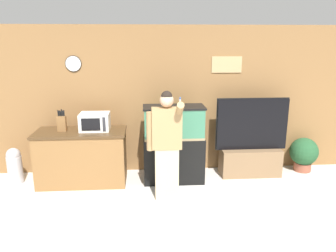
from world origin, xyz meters
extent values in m
cube|color=olive|center=(0.00, 2.77, 1.30)|extent=(10.00, 0.06, 2.60)
cube|color=tan|center=(1.16, 2.73, 1.93)|extent=(0.53, 0.02, 0.28)
cylinder|color=white|center=(-1.48, 2.72, 1.96)|extent=(0.25, 0.03, 0.25)
cylinder|color=black|center=(-1.48, 2.73, 1.96)|extent=(0.27, 0.01, 0.27)
cube|color=brown|center=(-1.35, 2.24, 0.44)|extent=(1.43, 0.65, 0.87)
cube|color=#48321C|center=(-1.35, 2.24, 0.89)|extent=(1.47, 0.69, 0.03)
cube|color=white|center=(-1.11, 2.28, 1.05)|extent=(0.48, 0.37, 0.28)
cube|color=black|center=(-1.15, 2.10, 1.05)|extent=(0.30, 0.01, 0.20)
cube|color=#2D2D33|center=(-0.94, 2.10, 1.05)|extent=(0.05, 0.01, 0.23)
cube|color=brown|center=(-1.64, 2.26, 1.03)|extent=(0.14, 0.09, 0.25)
cylinder|color=black|center=(-1.69, 2.26, 1.20)|extent=(0.02, 0.02, 0.10)
cylinder|color=black|center=(-1.66, 2.26, 1.20)|extent=(0.02, 0.02, 0.09)
cylinder|color=black|center=(-1.64, 2.26, 1.19)|extent=(0.02, 0.02, 0.08)
cylinder|color=black|center=(-1.62, 2.26, 1.20)|extent=(0.02, 0.02, 0.09)
cylinder|color=black|center=(-1.59, 2.26, 1.20)|extent=(0.02, 0.02, 0.10)
cylinder|color=black|center=(-1.69, 2.30, 1.20)|extent=(0.02, 0.02, 0.08)
cylinder|color=black|center=(-1.66, 2.30, 1.20)|extent=(0.02, 0.02, 0.09)
cylinder|color=black|center=(-1.64, 2.30, 1.21)|extent=(0.02, 0.02, 0.11)
cylinder|color=black|center=(-1.62, 2.30, 1.19)|extent=(0.02, 0.02, 0.08)
cube|color=black|center=(0.19, 2.23, 0.38)|extent=(1.01, 0.49, 0.77)
cube|color=#937F5B|center=(0.19, 2.23, 0.79)|extent=(0.98, 0.47, 0.04)
cube|color=#387556|center=(0.19, 2.23, 1.03)|extent=(0.97, 0.47, 0.51)
cube|color=black|center=(0.19, 2.23, 1.28)|extent=(1.01, 0.49, 0.03)
cube|color=brown|center=(1.57, 2.37, 0.24)|extent=(1.05, 0.40, 0.48)
cube|color=black|center=(1.57, 2.37, 0.93)|extent=(1.23, 0.05, 0.89)
cube|color=black|center=(1.57, 2.40, 0.93)|extent=(1.26, 0.01, 0.92)
cube|color=#BCAD89|center=(0.03, 1.58, 0.40)|extent=(0.35, 0.19, 0.80)
cube|color=#A37F51|center=(0.03, 1.58, 1.10)|extent=(0.43, 0.21, 0.60)
sphere|color=tan|center=(0.03, 1.58, 1.51)|extent=(0.20, 0.20, 0.20)
sphere|color=black|center=(0.03, 1.58, 1.57)|extent=(0.16, 0.16, 0.16)
cylinder|color=#A37F51|center=(-0.21, 1.58, 1.06)|extent=(0.11, 0.11, 0.57)
cylinder|color=#A37F51|center=(0.20, 1.45, 1.40)|extent=(0.10, 0.32, 0.26)
cylinder|color=white|center=(0.20, 1.43, 1.50)|extent=(0.02, 0.06, 0.11)
cylinder|color=#2856B2|center=(0.20, 1.41, 1.56)|extent=(0.02, 0.03, 0.05)
cylinder|color=brown|center=(2.60, 2.48, 0.08)|extent=(0.31, 0.31, 0.16)
sphere|color=#23512D|center=(2.60, 2.48, 0.37)|extent=(0.51, 0.51, 0.51)
cylinder|color=#B7B7BC|center=(-2.48, 2.30, 0.23)|extent=(0.24, 0.24, 0.47)
sphere|color=#ADADB2|center=(-2.48, 2.30, 0.50)|extent=(0.23, 0.23, 0.23)
camera|label=1|loc=(-0.28, -3.00, 2.33)|focal=35.00mm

